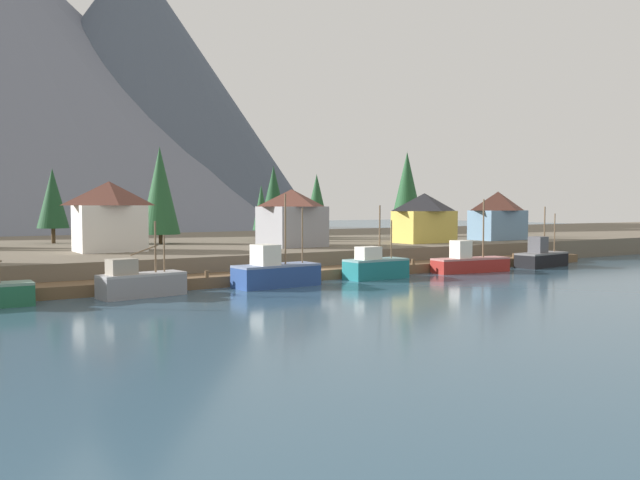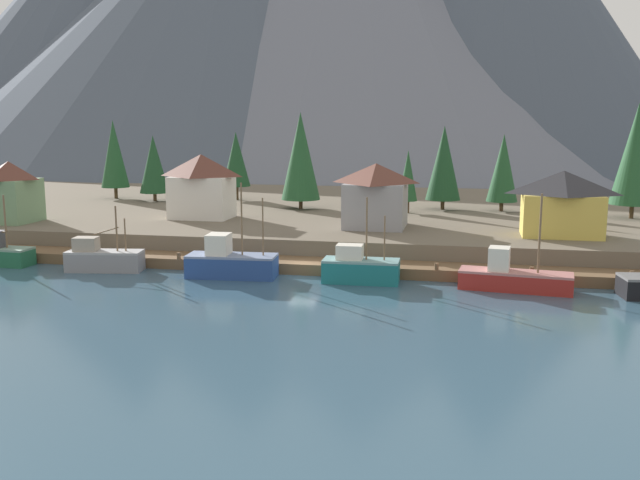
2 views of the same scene
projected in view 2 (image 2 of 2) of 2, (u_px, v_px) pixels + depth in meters
ground_plane at (341, 243)px, 83.37m from camera, size 400.00×400.00×1.00m
dock at (307, 266)px, 65.81m from camera, size 80.00×4.00×1.60m
shoreline_bank at (356, 215)px, 94.65m from camera, size 400.00×56.00×2.50m
mountain_west_peak at (120, 29)px, 221.29m from camera, size 144.41×144.41×83.93m
mountain_central_peak at (239, 23)px, 205.75m from camera, size 178.30×178.30×83.41m
mountain_east_peak at (360, 12)px, 207.34m from camera, size 189.87×189.87×89.96m
mountain_far_ridge at (499, 20)px, 177.18m from camera, size 103.70×103.70×77.17m
fishing_boat_green at (0, 254)px, 68.38m from camera, size 6.09×2.55×6.86m
fishing_boat_grey at (103, 259)px, 65.72m from camera, size 7.23×3.38×6.13m
fishing_boat_blue at (230, 262)px, 63.16m from camera, size 8.15×3.47×8.50m
fishing_boat_teal at (360, 268)px, 61.15m from camera, size 6.64×2.88×7.43m
fishing_boat_red at (513, 277)px, 58.31m from camera, size 9.33×3.56×8.12m
house_white at (202, 186)px, 82.39m from camera, size 7.17×5.27×7.49m
house_yellow at (563, 203)px, 69.49m from camera, size 8.04×4.82×6.53m
house_green at (10, 191)px, 79.16m from camera, size 5.40×5.71×6.87m
house_grey at (376, 195)px, 75.58m from camera, size 6.69×7.04×6.86m
conifer_near_left at (301, 156)px, 90.54m from camera, size 5.03×5.03×12.43m
conifer_near_right at (444, 163)px, 89.89m from camera, size 4.46×4.46×10.71m
conifer_mid_left at (236, 159)px, 100.96m from camera, size 4.00×4.00×9.73m
conifer_mid_right at (114, 154)px, 102.42m from camera, size 4.07×4.07×11.37m
conifer_back_left at (408, 176)px, 86.97m from camera, size 2.41×2.41×7.75m
conifer_back_right at (636, 154)px, 81.49m from camera, size 5.32×5.32×13.41m
conifer_centre at (503, 168)px, 88.34m from camera, size 3.89×3.89×9.70m
conifer_far_left at (154, 164)px, 99.65m from camera, size 4.15×4.15×9.27m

